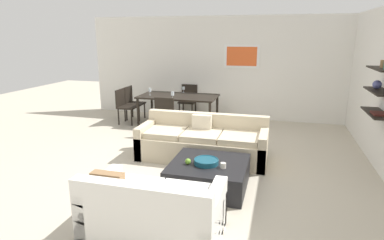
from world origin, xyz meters
name	(u,v)px	position (x,y,z in m)	size (l,w,h in m)	color
ground_plane	(195,164)	(0.00, 0.00, 0.00)	(18.00, 18.00, 0.00)	#BCB29E
back_wall_unit	(240,68)	(0.30, 3.53, 1.35)	(8.40, 0.09, 2.70)	silver
sofa_beige	(203,143)	(0.06, 0.34, 0.29)	(2.31, 0.90, 0.78)	beige
loveseat_white	(153,212)	(0.08, -2.15, 0.29)	(1.49, 0.90, 0.78)	white
coffee_table	(209,175)	(0.41, -0.78, 0.19)	(1.12, 1.09, 0.38)	black
decorative_bowl	(206,161)	(0.39, -0.84, 0.42)	(0.36, 0.36, 0.08)	navy
candle_jar	(223,165)	(0.65, -0.92, 0.42)	(0.08, 0.08, 0.08)	silver
apple_on_coffee_table	(188,161)	(0.13, -0.91, 0.42)	(0.09, 0.09, 0.09)	#669E2D
dining_table	(178,98)	(-1.07, 2.44, 0.69)	(1.92, 1.02, 0.75)	black
dining_chair_left_near	(125,104)	(-2.44, 2.21, 0.50)	(0.44, 0.44, 0.88)	black
dining_chair_foot	(166,113)	(-1.07, 1.52, 0.50)	(0.44, 0.44, 0.88)	black
dining_chair_left_far	(132,101)	(-2.44, 2.67, 0.50)	(0.44, 0.44, 0.88)	black
dining_chair_head	(188,99)	(-1.07, 3.36, 0.50)	(0.44, 0.44, 0.88)	black
wine_glass_foot	(173,94)	(-1.07, 1.99, 0.87)	(0.08, 0.08, 0.17)	silver
wine_glass_head	(183,88)	(-1.07, 2.89, 0.86)	(0.07, 0.07, 0.16)	silver
wine_glass_left_near	(150,90)	(-1.78, 2.31, 0.87)	(0.07, 0.07, 0.18)	silver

